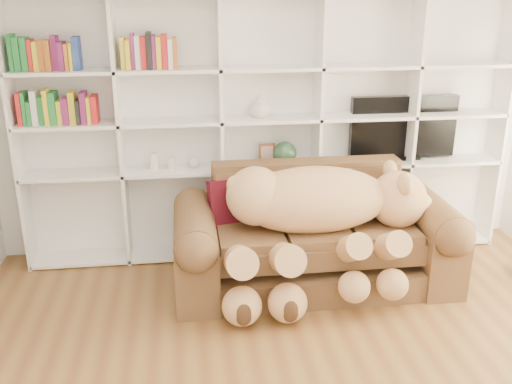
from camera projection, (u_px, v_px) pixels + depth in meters
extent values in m
cube|color=white|center=(266.00, 109.00, 5.28)|extent=(5.00, 0.02, 2.70)
cube|color=white|center=(267.00, 126.00, 5.30)|extent=(4.40, 0.03, 2.40)
cube|color=white|center=(16.00, 137.00, 4.89)|extent=(0.03, 0.35, 2.40)
cube|color=white|center=(121.00, 134.00, 4.99)|extent=(0.03, 0.35, 2.40)
cube|color=white|center=(221.00, 131.00, 5.10)|extent=(0.03, 0.35, 2.40)
cube|color=white|center=(317.00, 128.00, 5.21)|extent=(0.03, 0.35, 2.40)
cube|color=white|center=(409.00, 125.00, 5.31)|extent=(0.03, 0.35, 2.40)
cube|color=white|center=(498.00, 122.00, 5.42)|extent=(0.03, 0.35, 2.40)
cube|color=white|center=(268.00, 247.00, 5.55)|extent=(4.40, 0.35, 0.03)
cube|color=white|center=(269.00, 166.00, 5.27)|extent=(4.40, 0.35, 0.03)
cube|color=white|center=(270.00, 119.00, 5.12)|extent=(4.40, 0.35, 0.03)
cube|color=white|center=(270.00, 68.00, 4.97)|extent=(4.40, 0.35, 0.03)
cube|color=brown|center=(313.00, 271.00, 4.90)|extent=(2.24, 0.91, 0.23)
cube|color=brown|center=(315.00, 234.00, 4.76)|extent=(1.66, 0.75, 0.32)
cube|color=brown|center=(306.00, 192.00, 5.08)|extent=(1.66, 0.21, 0.59)
cube|color=brown|center=(196.00, 259.00, 4.72)|extent=(0.34, 1.01, 0.59)
cube|color=brown|center=(426.00, 246.00, 4.97)|extent=(0.34, 1.01, 0.59)
cylinder|color=brown|center=(195.00, 227.00, 4.62)|extent=(0.34, 0.96, 0.34)
cylinder|color=brown|center=(430.00, 215.00, 4.87)|extent=(0.34, 0.96, 0.34)
ellipsoid|color=#E3A071|center=(314.00, 200.00, 4.62)|extent=(1.25, 0.61, 0.54)
sphere|color=#E3A071|center=(256.00, 196.00, 4.54)|extent=(0.48, 0.48, 0.48)
sphere|color=#E3A071|center=(398.00, 199.00, 4.72)|extent=(0.48, 0.48, 0.48)
sphere|color=beige|center=(418.00, 206.00, 4.76)|extent=(0.24, 0.24, 0.24)
sphere|color=#3C2715|center=(429.00, 206.00, 4.78)|extent=(0.08, 0.08, 0.08)
ellipsoid|color=#E3A071|center=(405.00, 184.00, 4.49)|extent=(0.11, 0.19, 0.19)
ellipsoid|color=#E3A071|center=(390.00, 171.00, 4.80)|extent=(0.11, 0.19, 0.19)
sphere|color=#E3A071|center=(237.00, 185.00, 4.49)|extent=(0.16, 0.16, 0.16)
cylinder|color=#E3A071|center=(350.00, 249.00, 4.42)|extent=(0.21, 0.58, 0.42)
cylinder|color=#E3A071|center=(387.00, 247.00, 4.46)|extent=(0.21, 0.58, 0.42)
cylinder|color=#E3A071|center=(239.00, 260.00, 4.33)|extent=(0.24, 0.67, 0.49)
cylinder|color=#E3A071|center=(284.00, 258.00, 4.38)|extent=(0.24, 0.67, 0.49)
sphere|color=#E3A071|center=(355.00, 288.00, 4.33)|extent=(0.25, 0.25, 0.25)
sphere|color=#E3A071|center=(393.00, 285.00, 4.37)|extent=(0.25, 0.25, 0.25)
sphere|color=#E3A071|center=(242.00, 305.00, 4.26)|extent=(0.30, 0.30, 0.30)
sphere|color=#E3A071|center=(287.00, 302.00, 4.30)|extent=(0.30, 0.30, 0.30)
cube|color=#4E0D17|center=(233.00, 203.00, 4.82)|extent=(0.44, 0.30, 0.42)
cube|color=black|center=(403.00, 127.00, 5.36)|extent=(1.02, 0.08, 0.58)
cube|color=black|center=(400.00, 156.00, 5.46)|extent=(0.34, 0.18, 0.04)
cube|color=brown|center=(267.00, 154.00, 5.23)|extent=(0.16, 0.05, 0.19)
sphere|color=#2A5233|center=(285.00, 153.00, 5.25)|extent=(0.22, 0.22, 0.22)
cylinder|color=silver|center=(154.00, 161.00, 5.11)|extent=(0.08, 0.08, 0.15)
cylinder|color=silver|center=(171.00, 163.00, 5.14)|extent=(0.08, 0.08, 0.11)
sphere|color=silver|center=(194.00, 162.00, 5.16)|extent=(0.10, 0.10, 0.10)
imported|color=beige|center=(260.00, 106.00, 5.07)|extent=(0.20, 0.20, 0.20)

